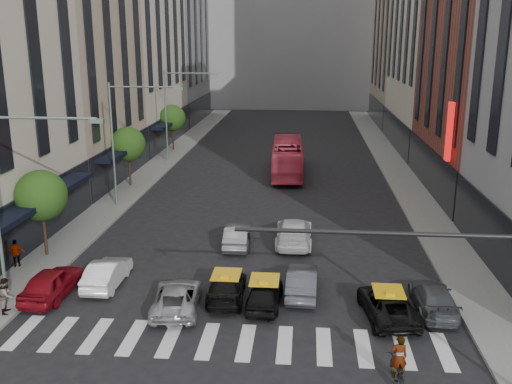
% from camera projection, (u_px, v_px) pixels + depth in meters
% --- Properties ---
extents(ground, '(160.00, 160.00, 0.00)m').
position_uv_depth(ground, '(227.00, 362.00, 22.14)').
color(ground, black).
rests_on(ground, ground).
extents(sidewalk_left, '(3.00, 96.00, 0.15)m').
position_uv_depth(sidewalk_left, '(147.00, 175.00, 51.94)').
color(sidewalk_left, slate).
rests_on(sidewalk_left, ground).
extents(sidewalk_right, '(3.00, 96.00, 0.15)m').
position_uv_depth(sidewalk_right, '(403.00, 180.00, 49.99)').
color(sidewalk_right, slate).
rests_on(sidewalk_right, ground).
extents(building_left_b, '(8.00, 16.00, 24.00)m').
position_uv_depth(building_left_b, '(69.00, 40.00, 47.37)').
color(building_left_b, tan).
rests_on(building_left_b, ground).
extents(building_left_d, '(8.00, 18.00, 30.00)m').
position_uv_depth(building_left_d, '(170.00, 17.00, 82.16)').
color(building_left_d, gray).
rests_on(building_left_d, ground).
extents(building_right_b, '(8.00, 18.00, 26.00)m').
position_uv_depth(building_right_b, '(495.00, 26.00, 43.25)').
color(building_right_b, brown).
rests_on(building_right_b, ground).
extents(building_right_d, '(8.00, 18.00, 28.00)m').
position_uv_depth(building_right_d, '(410.00, 24.00, 79.53)').
color(building_right_d, tan).
rests_on(building_right_d, ground).
extents(building_far, '(30.00, 10.00, 36.00)m').
position_uv_depth(building_far, '(292.00, 3.00, 99.15)').
color(building_far, gray).
rests_on(building_far, ground).
extents(tree_near, '(2.88, 2.88, 4.95)m').
position_uv_depth(tree_near, '(41.00, 196.00, 31.81)').
color(tree_near, black).
rests_on(tree_near, sidewalk_left).
extents(tree_mid, '(2.88, 2.88, 4.95)m').
position_uv_depth(tree_mid, '(128.00, 144.00, 47.19)').
color(tree_mid, black).
rests_on(tree_mid, sidewalk_left).
extents(tree_far, '(2.88, 2.88, 4.95)m').
position_uv_depth(tree_far, '(172.00, 118.00, 62.57)').
color(tree_far, black).
rests_on(tree_far, sidewalk_left).
extents(streetlamp_near, '(5.38, 0.25, 9.00)m').
position_uv_depth(streetlamp_near, '(13.00, 184.00, 25.30)').
color(streetlamp_near, gray).
rests_on(streetlamp_near, sidewalk_left).
extents(streetlamp_mid, '(5.38, 0.25, 9.00)m').
position_uv_depth(streetlamp_mid, '(125.00, 129.00, 40.68)').
color(streetlamp_mid, gray).
rests_on(streetlamp_mid, sidewalk_left).
extents(streetlamp_far, '(5.38, 0.25, 9.00)m').
position_uv_depth(streetlamp_far, '(175.00, 104.00, 56.06)').
color(streetlamp_far, gray).
rests_on(streetlamp_far, sidewalk_left).
extents(traffic_signal, '(10.10, 0.20, 6.00)m').
position_uv_depth(traffic_signal, '(445.00, 272.00, 19.36)').
color(traffic_signal, black).
rests_on(traffic_signal, ground).
extents(liberty_sign, '(0.30, 0.70, 4.00)m').
position_uv_depth(liberty_sign, '(449.00, 132.00, 38.73)').
color(liberty_sign, red).
rests_on(liberty_sign, ground).
extents(car_red, '(1.94, 4.40, 1.47)m').
position_uv_depth(car_red, '(52.00, 282.00, 27.53)').
color(car_red, maroon).
rests_on(car_red, ground).
extents(car_white_front, '(1.43, 4.09, 1.35)m').
position_uv_depth(car_white_front, '(107.00, 273.00, 28.83)').
color(car_white_front, white).
rests_on(car_white_front, ground).
extents(car_silver, '(2.51, 4.65, 1.24)m').
position_uv_depth(car_silver, '(177.00, 297.00, 26.25)').
color(car_silver, '#A8A8AE').
rests_on(car_silver, ground).
extents(taxi_left, '(1.90, 4.31, 1.23)m').
position_uv_depth(taxi_left, '(227.00, 287.00, 27.36)').
color(taxi_left, black).
rests_on(taxi_left, ground).
extents(taxi_center, '(1.69, 3.86, 1.29)m').
position_uv_depth(taxi_center, '(265.00, 293.00, 26.60)').
color(taxi_center, black).
rests_on(taxi_center, ground).
extents(car_grey_mid, '(1.58, 4.19, 1.37)m').
position_uv_depth(car_grey_mid, '(302.00, 281.00, 27.82)').
color(car_grey_mid, '#414248').
rests_on(car_grey_mid, ground).
extents(taxi_right, '(2.68, 4.76, 1.25)m').
position_uv_depth(taxi_right, '(388.00, 304.00, 25.51)').
color(taxi_right, black).
rests_on(taxi_right, ground).
extents(car_grey_curb, '(1.84, 4.40, 1.27)m').
position_uv_depth(car_grey_curb, '(433.00, 298.00, 26.14)').
color(car_grey_curb, '#484C51').
rests_on(car_grey_curb, ground).
extents(car_row2_left, '(1.52, 4.13, 1.35)m').
position_uv_depth(car_row2_left, '(238.00, 235.00, 34.28)').
color(car_row2_left, '#9B9CA0').
rests_on(car_row2_left, ground).
extents(car_row2_right, '(2.16, 5.31, 1.54)m').
position_uv_depth(car_row2_right, '(294.00, 232.00, 34.67)').
color(car_row2_right, white).
rests_on(car_row2_right, ground).
extents(bus, '(3.02, 11.38, 3.15)m').
position_uv_depth(bus, '(287.00, 158.00, 52.11)').
color(bus, '#F54867').
rests_on(bus, ground).
extents(motorcycle, '(0.90, 1.97, 1.00)m').
position_uv_depth(motorcycle, '(398.00, 371.00, 20.62)').
color(motorcycle, black).
rests_on(motorcycle, ground).
extents(rider, '(0.65, 0.47, 1.67)m').
position_uv_depth(rider, '(400.00, 338.00, 20.27)').
color(rider, gray).
rests_on(rider, motorcycle).
extents(pedestrian_near, '(0.77, 0.91, 1.64)m').
position_uv_depth(pedestrian_near, '(6.00, 295.00, 25.63)').
color(pedestrian_near, gray).
rests_on(pedestrian_near, sidewalk_left).
extents(pedestrian_far, '(0.97, 0.65, 1.53)m').
position_uv_depth(pedestrian_far, '(16.00, 253.00, 30.79)').
color(pedestrian_far, gray).
rests_on(pedestrian_far, sidewalk_left).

